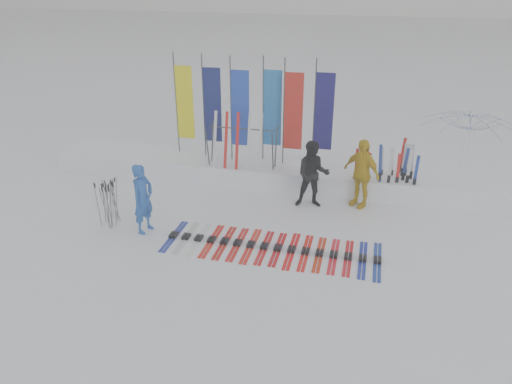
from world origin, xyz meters
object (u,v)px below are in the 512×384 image
(ski_row, at_px, (271,247))
(ski_rack, at_px, (242,141))
(person_yellow, at_px, (361,173))
(tent_canopy, at_px, (464,152))
(person_blue, at_px, (143,199))
(person_black, at_px, (313,175))

(ski_row, bearing_deg, ski_rack, 115.17)
(ski_rack, bearing_deg, person_yellow, -10.62)
(tent_canopy, bearing_deg, person_blue, -151.24)
(person_blue, relative_size, person_yellow, 0.92)
(person_yellow, bearing_deg, ski_rack, -157.03)
(ski_row, height_order, ski_rack, ski_rack)
(tent_canopy, bearing_deg, ski_row, -136.28)
(tent_canopy, bearing_deg, ski_rack, -171.38)
(person_blue, bearing_deg, person_black, -44.07)
(person_black, distance_m, ski_row, 2.77)
(person_black, height_order, person_yellow, person_yellow)
(ski_row, relative_size, ski_rack, 2.52)
(person_yellow, bearing_deg, person_black, -131.26)
(person_blue, bearing_deg, tent_canopy, -47.06)
(person_black, bearing_deg, person_yellow, 7.04)
(person_black, relative_size, tent_canopy, 0.69)
(person_yellow, bearing_deg, tent_canopy, 63.62)
(person_black, height_order, tent_canopy, tent_canopy)
(person_blue, relative_size, person_black, 0.95)
(tent_canopy, relative_size, ski_row, 0.54)
(ski_rack, bearing_deg, person_black, -23.98)
(ski_row, xyz_separation_m, ski_rack, (-1.67, 3.56, 1.35))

